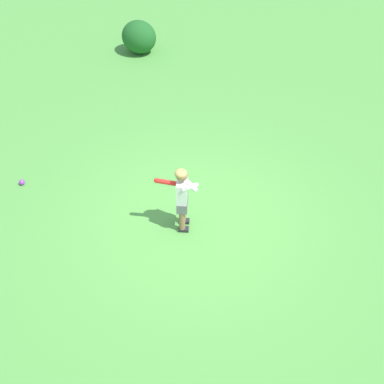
% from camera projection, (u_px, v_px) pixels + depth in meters
% --- Properties ---
extents(ground_plane, '(40.00, 40.00, 0.00)m').
position_uv_depth(ground_plane, '(196.00, 217.00, 7.31)').
color(ground_plane, '#519942').
extents(child_batter, '(0.60, 0.33, 1.08)m').
position_uv_depth(child_batter, '(182.00, 194.00, 6.74)').
color(child_batter, '#232328').
rests_on(child_batter, ground).
extents(play_ball_far_left, '(0.09, 0.09, 0.09)m').
position_uv_depth(play_ball_far_left, '(22.00, 182.00, 7.85)').
color(play_ball_far_left, purple).
rests_on(play_ball_far_left, ground).
extents(shrub_left_background, '(0.83, 0.73, 0.76)m').
position_uv_depth(shrub_left_background, '(139.00, 37.00, 11.22)').
color(shrub_left_background, '#1E5B23').
rests_on(shrub_left_background, ground).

